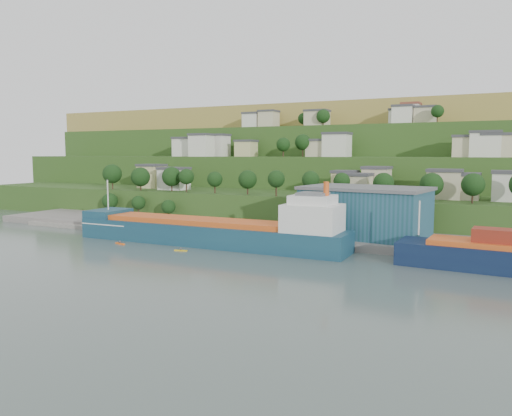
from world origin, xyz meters
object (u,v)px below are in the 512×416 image
Objects in this scene: kayak_orange at (120,243)px; warehouse at (365,211)px; caravan at (94,219)px; cargo_ship_near at (215,233)px.

warehouse is at bearing 43.44° from kayak_orange.
warehouse is at bearing -14.19° from caravan.
warehouse is 63.62m from kayak_orange.
cargo_ship_near is 52.50m from caravan.
cargo_ship_near is at bearing -31.42° from caravan.
caravan is 1.60× the size of kayak_orange.
caravan reaches higher than kayak_orange.
cargo_ship_near is 24.89m from kayak_orange.
warehouse is 85.51m from caravan.
cargo_ship_near reaches higher than caravan.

